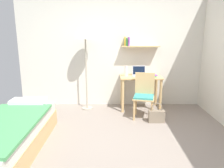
{
  "coord_description": "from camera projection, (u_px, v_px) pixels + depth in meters",
  "views": [
    {
      "loc": [
        -0.06,
        -2.91,
        1.65
      ],
      "look_at": [
        -0.07,
        0.51,
        0.85
      ],
      "focal_mm": 34.2,
      "sensor_mm": 36.0,
      "label": 1
    }
  ],
  "objects": [
    {
      "name": "handbag",
      "position": [
        158.0,
        116.0,
        4.07
      ],
      "size": [
        0.3,
        0.12,
        0.39
      ],
      "color": "gray",
      "rests_on": "ground_plane"
    },
    {
      "name": "laptop",
      "position": [
        140.0,
        73.0,
        4.71
      ],
      "size": [
        0.3,
        0.23,
        0.22
      ],
      "color": "#B7BABF",
      "rests_on": "desk"
    },
    {
      "name": "wall_back",
      "position": [
        116.0,
        50.0,
        4.88
      ],
      "size": [
        4.4,
        0.27,
        2.6
      ],
      "color": "silver",
      "rests_on": "ground_plane"
    },
    {
      "name": "book_stack",
      "position": [
        154.0,
        76.0,
        4.63
      ],
      "size": [
        0.2,
        0.24,
        0.05
      ],
      "color": "#4CA856",
      "rests_on": "desk"
    },
    {
      "name": "desk",
      "position": [
        142.0,
        83.0,
        4.72
      ],
      "size": [
        0.9,
        0.57,
        0.75
      ],
      "color": "tan",
      "rests_on": "ground_plane"
    },
    {
      "name": "desk_chair",
      "position": [
        145.0,
        94.0,
        4.25
      ],
      "size": [
        0.48,
        0.47,
        0.9
      ],
      "color": "tan",
      "rests_on": "ground_plane"
    },
    {
      "name": "water_bottle",
      "position": [
        127.0,
        71.0,
        4.66
      ],
      "size": [
        0.07,
        0.07,
        0.23
      ],
      "primitive_type": "cylinder",
      "color": "silver",
      "rests_on": "desk"
    },
    {
      "name": "standing_lamp",
      "position": [
        86.0,
        38.0,
        4.5
      ],
      "size": [
        0.39,
        0.39,
        1.78
      ],
      "color": "#B2A893",
      "rests_on": "ground_plane"
    },
    {
      "name": "bed",
      "position": [
        11.0,
        135.0,
        3.05
      ],
      "size": [
        0.86,
        2.0,
        0.54
      ],
      "color": "tan",
      "rests_on": "ground_plane"
    },
    {
      "name": "ground_plane",
      "position": [
        117.0,
        147.0,
        3.2
      ],
      "size": [
        5.28,
        5.28,
        0.0
      ],
      "primitive_type": "plane",
      "color": "gray"
    }
  ]
}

